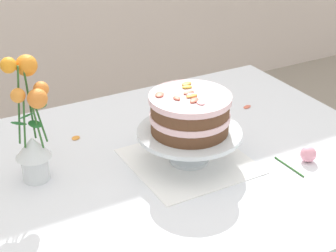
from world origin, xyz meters
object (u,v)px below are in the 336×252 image
(cake_stand, at_px, (189,136))
(layer_cake, at_px, (190,113))
(flower_vase, at_px, (32,130))
(fallen_rose, at_px, (308,154))
(dining_table, at_px, (159,198))

(cake_stand, relative_size, layer_cake, 1.30)
(flower_vase, relative_size, fallen_rose, 2.93)
(cake_stand, distance_m, flower_vase, 0.42)
(cake_stand, distance_m, fallen_rose, 0.34)
(cake_stand, bearing_deg, fallen_rose, -28.42)
(dining_table, height_order, flower_vase, flower_vase)
(flower_vase, bearing_deg, layer_cake, -17.09)
(cake_stand, height_order, layer_cake, layer_cake)
(layer_cake, distance_m, fallen_rose, 0.36)
(dining_table, relative_size, fallen_rose, 11.97)
(cake_stand, distance_m, layer_cake, 0.07)
(layer_cake, bearing_deg, fallen_rose, -28.43)
(cake_stand, xyz_separation_m, flower_vase, (-0.40, 0.12, 0.06))
(layer_cake, xyz_separation_m, flower_vase, (-0.40, 0.12, -0.01))
(dining_table, xyz_separation_m, flower_vase, (-0.30, 0.12, 0.24))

